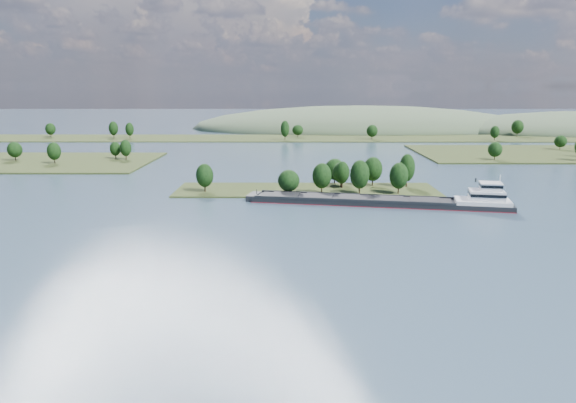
{
  "coord_description": "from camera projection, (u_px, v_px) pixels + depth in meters",
  "views": [
    {
      "loc": [
        -5.94,
        -32.76,
        39.46
      ],
      "look_at": [
        -6.92,
        130.0,
        6.0
      ],
      "focal_mm": 35.0,
      "sensor_mm": 36.0,
      "label": 1
    }
  ],
  "objects": [
    {
      "name": "back_shoreline",
      "position": [
        310.0,
        138.0,
        431.41
      ],
      "size": [
        900.0,
        60.0,
        15.55
      ],
      "color": "#293417",
      "rests_on": "ground"
    },
    {
      "name": "ground",
      "position": [
        312.0,
        230.0,
        157.54
      ],
      "size": [
        1800.0,
        1800.0,
        0.0
      ],
      "primitive_type": "plane",
      "color": "#394D63",
      "rests_on": "ground"
    },
    {
      "name": "tree_island",
      "position": [
        325.0,
        181.0,
        214.79
      ],
      "size": [
        100.0,
        32.72,
        14.23
      ],
      "color": "#293417",
      "rests_on": "ground"
    },
    {
      "name": "hill_west",
      "position": [
        361.0,
        129.0,
        529.39
      ],
      "size": [
        320.0,
        160.0,
        44.0
      ],
      "primitive_type": "ellipsoid",
      "color": "#405138",
      "rests_on": "ground"
    },
    {
      "name": "cargo_barge",
      "position": [
        395.0,
        201.0,
        189.79
      ],
      "size": [
        89.56,
        27.55,
        12.06
      ],
      "color": "black",
      "rests_on": "ground"
    }
  ]
}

